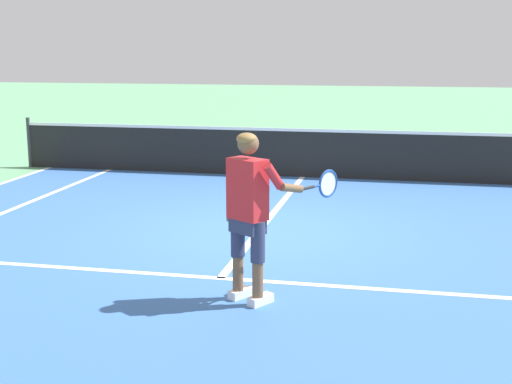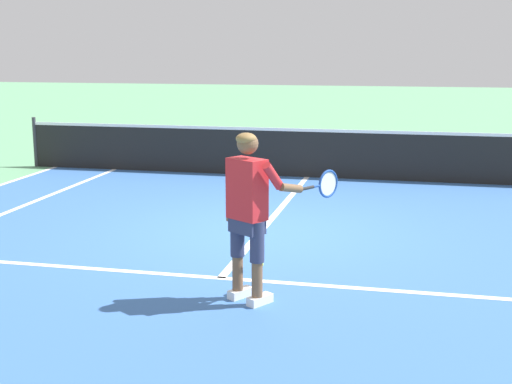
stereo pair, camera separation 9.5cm
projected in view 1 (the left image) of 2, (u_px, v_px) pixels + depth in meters
The scene contains 7 objects.
ground_plane at pixel (259, 231), 9.73m from camera, with size 80.00×80.00×0.00m, color #609E70.
court_inner_surface at pixel (246, 247), 8.94m from camera, with size 10.98×10.64×0.00m, color #3866A8.
line_service at pixel (221, 278), 7.72m from camera, with size 8.23×0.10×0.01m, color white.
line_centre_service at pixel (273, 213), 10.78m from camera, with size 0.10×6.40×0.01m, color white.
tennis_net at pixel (303, 152), 13.75m from camera, with size 11.96×0.08×1.07m.
tennis_player at pixel (250, 206), 6.83m from camera, with size 1.07×0.88×1.71m.
tennis_ball_near_feet at pixel (260, 264), 8.12m from camera, with size 0.07×0.07×0.07m, color #CCE02D.
Camera 1 is at (1.91, -9.23, 2.50)m, focal length 48.80 mm.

